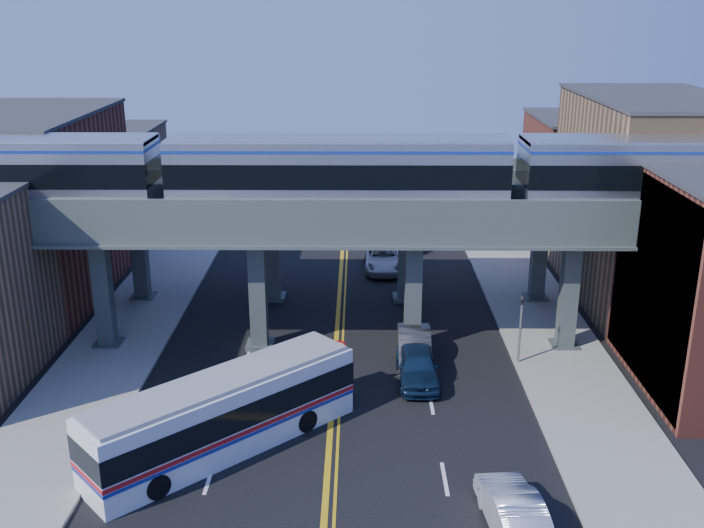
{
  "coord_description": "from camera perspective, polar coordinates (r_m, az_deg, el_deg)",
  "views": [
    {
      "loc": [
        1.18,
        -29.75,
        17.3
      ],
      "look_at": [
        0.87,
        5.98,
        5.3
      ],
      "focal_mm": 40.0,
      "sensor_mm": 36.0,
      "label": 1
    }
  ],
  "objects": [
    {
      "name": "car_lane_c",
      "position": [
        53.18,
        2.26,
        0.41
      ],
      "size": [
        2.6,
        5.43,
        1.49
      ],
      "primitive_type": "imported",
      "rotation": [
        0.0,
        0.0,
        0.02
      ],
      "color": "silver",
      "rests_on": "ground"
    },
    {
      "name": "traffic_signal",
      "position": [
        39.59,
        12.18,
        -4.15
      ],
      "size": [
        0.15,
        0.18,
        4.1
      ],
      "color": "slate",
      "rests_on": "ground"
    },
    {
      "name": "car_lane_d",
      "position": [
        58.77,
        3.84,
        2.33
      ],
      "size": [
        2.6,
        6.35,
        1.84
      ],
      "primitive_type": "imported",
      "rotation": [
        0.0,
        0.0,
        -0.0
      ],
      "color": "silver",
      "rests_on": "ground"
    },
    {
      "name": "sidewalk_west",
      "position": [
        45.14,
        -15.91,
        -4.62
      ],
      "size": [
        5.0,
        70.0,
        0.16
      ],
      "primitive_type": "cube",
      "color": "gray",
      "rests_on": "ground"
    },
    {
      "name": "car_parked_curb",
      "position": [
        28.54,
        11.67,
        -17.23
      ],
      "size": [
        2.14,
        4.91,
        1.57
      ],
      "primitive_type": "imported",
      "rotation": [
        0.0,
        0.0,
        3.25
      ],
      "color": "silver",
      "rests_on": "ground"
    },
    {
      "name": "elevated_viaduct_near",
      "position": [
        39.29,
        -1.25,
        2.55
      ],
      "size": [
        52.0,
        3.6,
        7.4
      ],
      "color": "#45504F",
      "rests_on": "ground"
    },
    {
      "name": "mural_panel",
      "position": [
        38.41,
        20.84,
        -1.78
      ],
      "size": [
        0.1,
        9.5,
        9.5
      ],
      "primitive_type": "cube",
      "color": "teal",
      "rests_on": "ground"
    },
    {
      "name": "elevated_viaduct_far",
      "position": [
        46.06,
        -0.99,
        4.96
      ],
      "size": [
        52.0,
        3.6,
        7.4
      ],
      "color": "#45504F",
      "rests_on": "ground"
    },
    {
      "name": "building_east_b",
      "position": [
        50.21,
        20.72,
        4.34
      ],
      "size": [
        8.0,
        14.0,
        12.0
      ],
      "primitive_type": "cube",
      "color": "olive",
      "rests_on": "ground"
    },
    {
      "name": "transit_train",
      "position": [
        38.58,
        -1.04,
        6.77
      ],
      "size": [
        50.99,
        3.2,
        3.73
      ],
      "color": "black",
      "rests_on": "elevated_viaduct_near"
    },
    {
      "name": "sidewalk_east",
      "position": [
        44.53,
        13.9,
        -4.77
      ],
      "size": [
        5.0,
        70.0,
        0.16
      ],
      "primitive_type": "cube",
      "color": "gray",
      "rests_on": "ground"
    },
    {
      "name": "ground",
      "position": [
        34.43,
        -1.57,
        -11.61
      ],
      "size": [
        120.0,
        120.0,
        0.0
      ],
      "primitive_type": "plane",
      "color": "black",
      "rests_on": "ground"
    },
    {
      "name": "car_lane_b",
      "position": [
        39.82,
        4.56,
        -6.02
      ],
      "size": [
        1.78,
        4.78,
        1.56
      ],
      "primitive_type": "imported",
      "rotation": [
        0.0,
        0.0,
        -0.03
      ],
      "color": "#2D2D2F",
      "rests_on": "ground"
    },
    {
      "name": "building_east_c",
      "position": [
        62.57,
        16.65,
        5.98
      ],
      "size": [
        8.0,
        10.0,
        9.0
      ],
      "primitive_type": "cube",
      "color": "brown",
      "rests_on": "ground"
    },
    {
      "name": "stop_sign",
      "position": [
        36.26,
        -0.95,
        -6.82
      ],
      "size": [
        0.76,
        0.09,
        2.63
      ],
      "color": "slate",
      "rests_on": "ground"
    },
    {
      "name": "building_west_c",
      "position": [
        63.37,
        -17.7,
        5.56
      ],
      "size": [
        8.0,
        10.0,
        8.0
      ],
      "primitive_type": "cube",
      "color": "olive",
      "rests_on": "ground"
    },
    {
      "name": "transit_bus",
      "position": [
        32.46,
        -9.28,
        -10.74
      ],
      "size": [
        10.36,
        9.87,
        3.02
      ],
      "rotation": [
        0.0,
        0.0,
        0.75
      ],
      "color": "white",
      "rests_on": "ground"
    },
    {
      "name": "building_west_b",
      "position": [
        51.18,
        -22.19,
        3.84
      ],
      "size": [
        8.0,
        14.0,
        11.0
      ],
      "primitive_type": "cube",
      "color": "brown",
      "rests_on": "ground"
    },
    {
      "name": "car_lane_a",
      "position": [
        37.81,
        4.79,
        -7.37
      ],
      "size": [
        2.01,
        4.78,
        1.61
      ],
      "primitive_type": "imported",
      "rotation": [
        0.0,
        0.0,
        0.02
      ],
      "color": "#10223C",
      "rests_on": "ground"
    }
  ]
}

